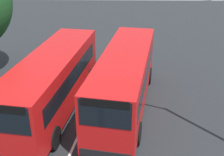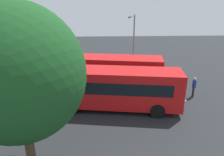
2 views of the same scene
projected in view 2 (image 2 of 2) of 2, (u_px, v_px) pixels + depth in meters
ground_plane at (111, 97)px, 18.35m from camera, size 66.04×66.04×0.00m
bus_far_left at (115, 88)px, 15.91m from camera, size 10.20×3.72×3.19m
bus_center_left at (108, 72)px, 19.47m from camera, size 10.22×3.95×3.19m
pedestrian at (194, 86)px, 18.10m from camera, size 0.36×0.36×1.82m
street_lamp at (133, 40)px, 23.12m from camera, size 1.01×2.08×6.61m
depot_tree at (17, 74)px, 8.85m from camera, size 5.86×5.27×8.17m
lane_stripe_outer_left at (111, 97)px, 18.35m from camera, size 13.03×1.89×0.01m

